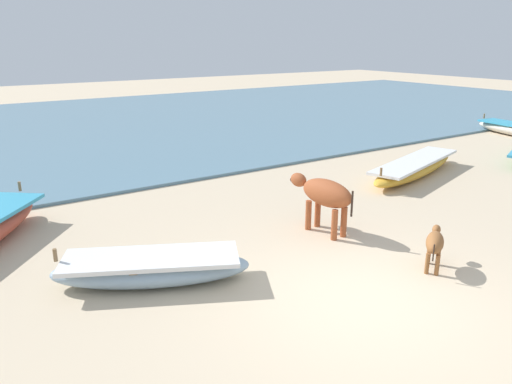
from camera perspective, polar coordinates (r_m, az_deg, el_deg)
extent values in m
plane|color=beige|center=(7.53, 12.12, -12.12)|extent=(80.00, 80.00, 0.00)
cube|color=slate|center=(22.28, -20.91, 6.82)|extent=(60.00, 20.00, 0.08)
cylinder|color=olive|center=(11.50, -25.55, 0.59)|extent=(0.06, 0.06, 0.20)
ellipsoid|color=#8CA5B7|center=(7.92, -11.92, -8.72)|extent=(3.13, 2.18, 0.45)
cube|color=white|center=(7.84, -12.00, -7.47)|extent=(2.79, 2.00, 0.07)
cube|color=olive|center=(7.89, -13.64, -7.95)|extent=(0.46, 0.75, 0.04)
cylinder|color=olive|center=(8.04, -22.10, -6.74)|extent=(0.06, 0.06, 0.20)
ellipsoid|color=gold|center=(14.39, 17.80, 2.66)|extent=(4.67, 2.17, 0.44)
cube|color=white|center=(14.35, 17.87, 3.38)|extent=(4.13, 2.00, 0.07)
cube|color=olive|center=(14.05, 17.31, 2.87)|extent=(0.33, 0.77, 0.04)
cylinder|color=olive|center=(12.42, 14.19, 2.26)|extent=(0.06, 0.06, 0.20)
cylinder|color=olive|center=(22.85, 24.77, 7.95)|extent=(0.06, 0.06, 0.20)
ellipsoid|color=#9E4C28|center=(9.56, 8.16, -0.11)|extent=(0.58, 1.23, 0.52)
ellipsoid|color=#9E4C28|center=(10.07, 4.91, 1.41)|extent=(0.27, 0.41, 0.28)
sphere|color=#2D2119|center=(10.20, 4.24, 1.44)|extent=(0.12, 0.12, 0.11)
cylinder|color=#9E4C28|center=(9.87, 6.05, -2.66)|extent=(0.12, 0.12, 0.60)
cylinder|color=#9E4C28|center=(10.04, 7.11, -2.34)|extent=(0.12, 0.12, 0.60)
cylinder|color=#9E4C28|center=(9.42, 9.01, -3.76)|extent=(0.12, 0.12, 0.60)
cylinder|color=#9E4C28|center=(9.60, 10.06, -3.40)|extent=(0.12, 0.12, 0.60)
cylinder|color=#2D2119|center=(9.19, 10.98, -1.35)|extent=(0.04, 0.04, 0.49)
ellipsoid|color=brown|center=(8.59, 19.88, -5.46)|extent=(0.73, 0.63, 0.30)
ellipsoid|color=brown|center=(9.00, 20.04, -4.09)|extent=(0.27, 0.24, 0.16)
sphere|color=#2D2119|center=(9.10, 20.06, -3.98)|extent=(0.09, 0.09, 0.06)
cylinder|color=brown|center=(8.89, 19.25, -6.74)|extent=(0.07, 0.07, 0.35)
cylinder|color=brown|center=(8.89, 20.23, -6.85)|extent=(0.07, 0.07, 0.35)
cylinder|color=brown|center=(8.52, 19.10, -7.79)|extent=(0.07, 0.07, 0.35)
cylinder|color=brown|center=(8.52, 20.13, -7.91)|extent=(0.07, 0.07, 0.35)
cylinder|color=#2D2119|center=(8.26, 19.75, -6.60)|extent=(0.02, 0.02, 0.29)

